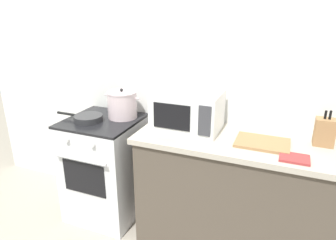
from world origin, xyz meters
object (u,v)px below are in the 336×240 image
Objects in this scene: stove at (106,168)px; frying_pan at (88,118)px; oven_mitt at (294,158)px; cutting_board at (262,143)px; stock_pot at (122,105)px; knife_block at (325,132)px; microwave at (188,110)px.

stove is 2.11× the size of frying_pan.
frying_pan is 1.61m from oven_mitt.
cutting_board reaches higher than oven_mitt.
frying_pan reaches higher than cutting_board.
stock_pot is 1.18m from cutting_board.
knife_block is (1.56, 0.02, -0.02)m from stock_pot.
stock_pot is at bearing 174.13° from cutting_board.
stove is at bearing -179.95° from cutting_board.
stock_pot reaches higher than stove.
knife_block reaches higher than frying_pan.
stove is at bearing 174.02° from oven_mitt.
knife_block is (1.78, 0.21, 0.07)m from frying_pan.
cutting_board is 0.42m from knife_block.
knife_block is (0.96, 0.06, -0.05)m from microwave.
cutting_board is at bearing -159.94° from knife_block.
knife_block is at bearing 4.77° from stove.
stock_pot reaches higher than knife_block.
cutting_board is 2.00× the size of oven_mitt.
microwave is at bearing 172.26° from cutting_board.
cutting_board is 0.26m from oven_mitt.
microwave reaches higher than oven_mitt.
microwave is 1.39× the size of cutting_board.
microwave is at bearing -4.06° from stock_pot.
stock_pot is 1.56m from knife_block.
stove is 0.50m from frying_pan.
knife_block is at bearing 6.75° from frying_pan.
stock_pot is at bearing 42.06° from stove.
oven_mitt is (1.52, -0.16, 0.47)m from stove.
oven_mitt is (0.78, -0.24, -0.14)m from microwave.
microwave is at bearing 6.15° from stove.
stock_pot is 0.67× the size of microwave.
stock_pot is 0.31m from frying_pan.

